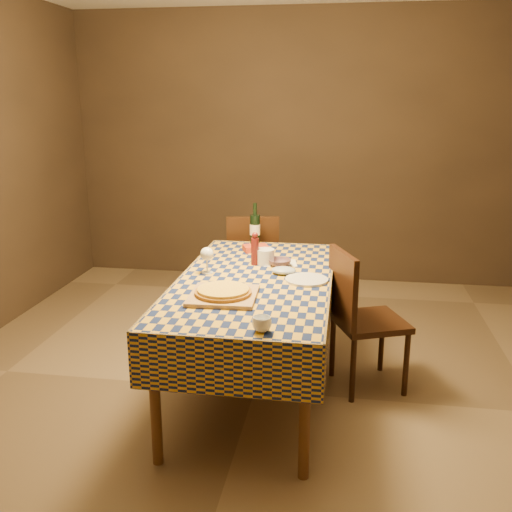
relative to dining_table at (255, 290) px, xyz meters
name	(u,v)px	position (x,y,z in m)	size (l,w,h in m)	color
room	(255,185)	(0.00, 0.00, 0.66)	(5.00, 5.10, 2.70)	brown
dining_table	(255,290)	(0.00, 0.00, 0.00)	(0.94, 1.84, 0.77)	brown
cutting_board	(223,296)	(-0.12, -0.37, 0.09)	(0.37, 0.37, 0.02)	#AB8250
pizza	(223,291)	(-0.12, -0.37, 0.11)	(0.36, 0.36, 0.03)	#986119
pepper_mill	(255,250)	(-0.05, 0.30, 0.18)	(0.06, 0.06, 0.22)	#541413
bowl	(280,263)	(0.12, 0.29, 0.10)	(0.15, 0.15, 0.05)	#654754
wine_glass	(207,255)	(-0.32, 0.06, 0.20)	(0.09, 0.09, 0.17)	white
wine_bottle	(255,229)	(-0.14, 0.86, 0.19)	(0.10, 0.10, 0.31)	black
deli_tub	(265,257)	(0.02, 0.33, 0.13)	(0.12, 0.12, 0.10)	silver
takeout_container	(256,248)	(-0.10, 0.65, 0.10)	(0.17, 0.12, 0.04)	#AF3417
white_plate	(307,280)	(0.32, 0.00, 0.08)	(0.26, 0.26, 0.02)	silver
tumbler	(262,324)	(0.16, -0.81, 0.11)	(0.09, 0.09, 0.07)	white
flour_patch	(280,263)	(0.11, 0.36, 0.08)	(0.22, 0.17, 0.00)	white
flour_bag	(284,270)	(0.17, 0.12, 0.10)	(0.16, 0.12, 0.05)	#9DAFC9
chair_far	(252,262)	(-0.21, 1.21, -0.17)	(0.49, 0.50, 0.93)	black
chair_right	(358,312)	(0.64, 0.16, -0.17)	(0.55, 0.55, 0.93)	black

